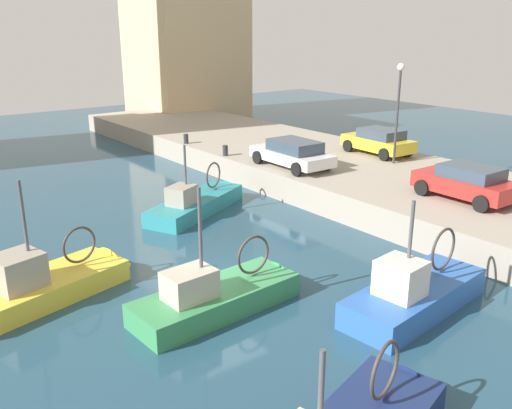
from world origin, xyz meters
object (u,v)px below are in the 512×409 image
object	(u,v)px
fishing_boat_blue	(420,302)
mooring_bollard_north	(186,139)
parked_car_yellow	(379,141)
parked_car_red	(466,182)
fishing_boat_teal	(200,208)
parked_car_white	(293,153)
fishing_boat_yellow	(54,291)
mooring_bollard_mid	(225,150)
fishing_boat_green	(226,303)
quay_streetlamp	(399,97)

from	to	relation	value
fishing_boat_blue	mooring_bollard_north	world-z (taller)	fishing_boat_blue
fishing_boat_blue	parked_car_yellow	distance (m)	14.77
fishing_boat_blue	parked_car_red	bearing A→B (deg)	24.05
fishing_boat_blue	fishing_boat_teal	bearing A→B (deg)	91.59
fishing_boat_teal	parked_car_red	xyz separation A→B (m)	(7.02, -8.32, 1.82)
fishing_boat_teal	parked_car_white	world-z (taller)	fishing_boat_teal
mooring_bollard_north	fishing_boat_yellow	bearing A→B (deg)	-134.55
fishing_boat_yellow	parked_car_red	distance (m)	15.48
fishing_boat_yellow	parked_car_yellow	world-z (taller)	fishing_boat_yellow
fishing_boat_yellow	mooring_bollard_mid	world-z (taller)	fishing_boat_yellow
fishing_boat_yellow	parked_car_white	world-z (taller)	fishing_boat_yellow
fishing_boat_yellow	fishing_boat_green	size ratio (longest dim) A/B	1.04
fishing_boat_teal	parked_car_red	world-z (taller)	fishing_boat_teal
parked_car_red	fishing_boat_teal	bearing A→B (deg)	130.15
mooring_bollard_north	parked_car_white	bearing A→B (deg)	-81.78
parked_car_yellow	mooring_bollard_mid	world-z (taller)	parked_car_yellow
fishing_boat_blue	mooring_bollard_north	bearing A→B (deg)	79.17
fishing_boat_teal	mooring_bollard_mid	distance (m)	5.64
fishing_boat_blue	parked_car_white	bearing A→B (deg)	66.53
fishing_boat_yellow	fishing_boat_teal	bearing A→B (deg)	28.16
fishing_boat_green	fishing_boat_blue	bearing A→B (deg)	-37.32
fishing_boat_green	parked_car_red	world-z (taller)	fishing_boat_green
parked_car_white	parked_car_yellow	size ratio (longest dim) A/B	1.13
mooring_bollard_mid	mooring_bollard_north	world-z (taller)	same
parked_car_white	parked_car_yellow	xyz separation A→B (m)	(5.49, -0.63, 0.02)
fishing_boat_teal	parked_car_red	distance (m)	11.04
fishing_boat_blue	parked_car_white	size ratio (longest dim) A/B	1.33
fishing_boat_teal	parked_car_white	xyz separation A→B (m)	(5.12, -0.24, 1.79)
fishing_boat_yellow	fishing_boat_teal	world-z (taller)	fishing_boat_yellow
fishing_boat_teal	mooring_bollard_north	bearing A→B (deg)	62.95
parked_car_red	mooring_bollard_north	size ratio (longest dim) A/B	7.10
fishing_boat_green	parked_car_red	distance (m)	11.29
fishing_boat_teal	fishing_boat_green	xyz separation A→B (m)	(-4.12, -7.93, 0.02)
parked_car_white	parked_car_yellow	bearing A→B (deg)	-6.57
parked_car_white	parked_car_red	world-z (taller)	parked_car_red
parked_car_yellow	quay_streetlamp	world-z (taller)	quay_streetlamp
fishing_boat_yellow	fishing_boat_green	bearing A→B (deg)	-45.82
parked_car_red	parked_car_white	bearing A→B (deg)	103.20
fishing_boat_green	fishing_boat_teal	bearing A→B (deg)	62.54
parked_car_red	mooring_bollard_north	distance (m)	16.38
fishing_boat_blue	fishing_boat_teal	distance (m)	11.32
fishing_boat_blue	mooring_bollard_mid	world-z (taller)	fishing_boat_blue
mooring_bollard_north	quay_streetlamp	size ratio (longest dim) A/B	0.11
fishing_boat_teal	parked_car_white	size ratio (longest dim) A/B	1.42
mooring_bollard_mid	parked_car_white	bearing A→B (deg)	-73.89
fishing_boat_teal	quay_streetlamp	size ratio (longest dim) A/B	1.30
parked_car_red	fishing_boat_green	bearing A→B (deg)	177.99
fishing_boat_blue	mooring_bollard_mid	distance (m)	15.58
fishing_boat_blue	fishing_boat_green	size ratio (longest dim) A/B	1.02
parked_car_yellow	mooring_bollard_north	bearing A→B (deg)	127.58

